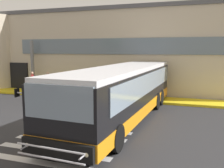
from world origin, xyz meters
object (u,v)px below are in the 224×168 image
at_px(entry_support_column, 33,66).
at_px(bus_main_foreground, 123,93).
at_px(safety_bollard_yellow, 78,93).
at_px(passenger_by_doorway, 48,81).
at_px(passenger_near_column, 33,81).

relative_size(entry_support_column, bus_main_foreground, 0.33).
bearing_deg(entry_support_column, safety_bollard_yellow, -19.69).
distance_m(passenger_by_doorway, safety_bollard_yellow, 3.19).
bearing_deg(passenger_by_doorway, safety_bollard_yellow, -16.35).
distance_m(bus_main_foreground, passenger_by_doorway, 8.87).
bearing_deg(entry_support_column, bus_main_foreground, -30.79).
bearing_deg(bus_main_foreground, entry_support_column, 149.21).
distance_m(entry_support_column, bus_main_foreground, 11.12).
distance_m(bus_main_foreground, safety_bollard_yellow, 6.00).
height_order(passenger_by_doorway, safety_bollard_yellow, passenger_by_doorway).
bearing_deg(bus_main_foreground, passenger_by_doorway, 147.59).
bearing_deg(passenger_near_column, safety_bollard_yellow, -8.57).
xyz_separation_m(entry_support_column, passenger_near_column, (0.82, -1.17, -1.10)).
height_order(bus_main_foreground, passenger_by_doorway, bus_main_foreground).
relative_size(passenger_near_column, passenger_by_doorway, 1.00).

